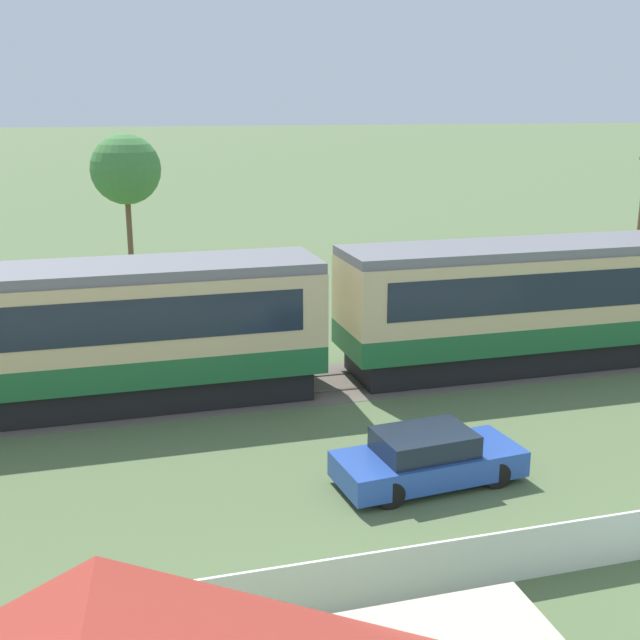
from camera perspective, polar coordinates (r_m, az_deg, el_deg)
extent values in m
cube|color=#1E6033|center=(29.22, 19.84, -0.05)|extent=(18.93, 3.13, 0.80)
cube|color=#D1B784|center=(28.89, 20.10, 2.77)|extent=(18.93, 3.13, 2.14)
cube|color=#192330|center=(28.87, 20.12, 2.97)|extent=(17.42, 3.17, 1.20)
cube|color=slate|center=(28.68, 20.32, 5.14)|extent=(18.93, 2.94, 0.30)
cube|color=black|center=(29.44, 19.69, -1.62)|extent=(18.18, 2.69, 0.88)
cylinder|color=black|center=(25.77, 9.17, -3.27)|extent=(0.90, 0.18, 0.90)
cylinder|color=black|center=(27.01, 7.90, -2.35)|extent=(0.90, 0.18, 0.90)
cylinder|color=black|center=(23.72, -7.50, -4.84)|extent=(0.90, 0.18, 0.90)
cylinder|color=black|center=(25.06, -7.99, -3.76)|extent=(0.90, 0.18, 0.90)
cube|color=#665B51|center=(25.31, 1.00, -4.48)|extent=(141.30, 3.60, 0.01)
cube|color=#4C4238|center=(24.66, 1.49, -4.98)|extent=(141.30, 0.12, 0.04)
cube|color=#4C4238|center=(25.96, 0.55, -3.93)|extent=(141.30, 0.12, 0.04)
cube|color=#284CA8|center=(18.95, 7.73, -10.08)|extent=(4.47, 2.14, 0.61)
cube|color=#192330|center=(18.66, 7.43, -8.60)|extent=(2.29, 1.70, 0.51)
cylinder|color=black|center=(19.06, 12.46, -10.71)|extent=(0.62, 0.20, 0.62)
cylinder|color=black|center=(20.25, 10.03, -8.98)|extent=(0.62, 0.20, 0.62)
cylinder|color=black|center=(17.84, 5.05, -12.27)|extent=(0.62, 0.20, 0.62)
cylinder|color=black|center=(19.10, 2.98, -10.28)|extent=(0.62, 0.20, 0.62)
cylinder|color=brown|center=(41.30, -13.37, 5.94)|extent=(0.27, 0.27, 4.37)
sphere|color=#427F3D|center=(40.93, -13.65, 10.38)|extent=(3.43, 3.43, 3.43)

